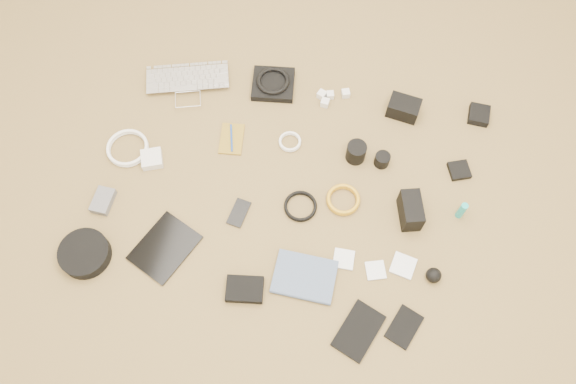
% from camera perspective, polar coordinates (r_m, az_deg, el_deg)
% --- Properties ---
extents(laptop, '(0.39, 0.33, 0.03)m').
position_cam_1_polar(laptop, '(2.34, -10.12, 10.33)').
color(laptop, silver).
rests_on(laptop, ground).
extents(headphone_pouch, '(0.19, 0.18, 0.03)m').
position_cam_1_polar(headphone_pouch, '(2.31, -1.52, 10.89)').
color(headphone_pouch, black).
rests_on(headphone_pouch, ground).
extents(headphones, '(0.17, 0.17, 0.02)m').
position_cam_1_polar(headphones, '(2.29, -1.53, 11.23)').
color(headphones, black).
rests_on(headphones, headphone_pouch).
extents(charger_a, '(0.04, 0.04, 0.03)m').
position_cam_1_polar(charger_a, '(2.29, 3.45, 9.84)').
color(charger_a, silver).
rests_on(charger_a, ground).
extents(charger_b, '(0.04, 0.04, 0.03)m').
position_cam_1_polar(charger_b, '(2.29, 4.30, 9.79)').
color(charger_b, silver).
rests_on(charger_b, ground).
extents(charger_c, '(0.04, 0.04, 0.03)m').
position_cam_1_polar(charger_c, '(2.30, 5.87, 9.92)').
color(charger_c, silver).
rests_on(charger_c, ground).
extents(charger_d, '(0.03, 0.03, 0.03)m').
position_cam_1_polar(charger_d, '(2.26, 3.78, 9.04)').
color(charger_d, silver).
rests_on(charger_d, ground).
extents(dslr_camera, '(0.13, 0.10, 0.07)m').
position_cam_1_polar(dslr_camera, '(2.27, 11.66, 8.36)').
color(dslr_camera, black).
rests_on(dslr_camera, ground).
extents(lens_pouch, '(0.08, 0.09, 0.03)m').
position_cam_1_polar(lens_pouch, '(2.35, 18.83, 7.44)').
color(lens_pouch, black).
rests_on(lens_pouch, ground).
extents(notebook_olive, '(0.11, 0.15, 0.01)m').
position_cam_1_polar(notebook_olive, '(2.19, -5.75, 5.39)').
color(notebook_olive, olive).
rests_on(notebook_olive, ground).
extents(pen_blue, '(0.04, 0.12, 0.01)m').
position_cam_1_polar(pen_blue, '(2.19, -5.77, 5.49)').
color(pen_blue, '#143CA5').
rests_on(pen_blue, notebook_olive).
extents(cable_white_a, '(0.11, 0.11, 0.01)m').
position_cam_1_polar(cable_white_a, '(2.17, 0.20, 5.07)').
color(cable_white_a, white).
rests_on(cable_white_a, ground).
extents(lens_a, '(0.09, 0.09, 0.08)m').
position_cam_1_polar(lens_a, '(2.13, 6.93, 4.04)').
color(lens_a, black).
rests_on(lens_a, ground).
extents(lens_b, '(0.08, 0.08, 0.05)m').
position_cam_1_polar(lens_b, '(2.14, 9.54, 3.25)').
color(lens_b, black).
rests_on(lens_b, ground).
extents(card_reader, '(0.10, 0.10, 0.02)m').
position_cam_1_polar(card_reader, '(2.21, 17.00, 2.12)').
color(card_reader, black).
rests_on(card_reader, ground).
extents(power_brick, '(0.10, 0.10, 0.03)m').
position_cam_1_polar(power_brick, '(2.19, -13.66, 3.29)').
color(power_brick, silver).
rests_on(power_brick, ground).
extents(cable_white_b, '(0.18, 0.18, 0.01)m').
position_cam_1_polar(cable_white_b, '(2.24, -15.94, 4.23)').
color(cable_white_b, white).
rests_on(cable_white_b, ground).
extents(cable_black, '(0.15, 0.15, 0.01)m').
position_cam_1_polar(cable_black, '(2.05, 1.27, -1.52)').
color(cable_black, black).
rests_on(cable_black, ground).
extents(cable_yellow, '(0.13, 0.13, 0.01)m').
position_cam_1_polar(cable_yellow, '(2.07, 5.61, -0.86)').
color(cable_yellow, '#C38D16').
rests_on(cable_yellow, ground).
extents(flash, '(0.10, 0.14, 0.10)m').
position_cam_1_polar(flash, '(2.05, 12.35, -1.83)').
color(flash, black).
rests_on(flash, ground).
extents(lens_cleaner, '(0.03, 0.03, 0.09)m').
position_cam_1_polar(lens_cleaner, '(2.10, 17.23, -1.81)').
color(lens_cleaner, teal).
rests_on(lens_cleaner, ground).
extents(battery_charger, '(0.07, 0.10, 0.03)m').
position_cam_1_polar(battery_charger, '(2.16, -18.28, -0.85)').
color(battery_charger, '#56565B').
rests_on(battery_charger, ground).
extents(tablet, '(0.24, 0.27, 0.01)m').
position_cam_1_polar(tablet, '(2.04, -12.41, -5.54)').
color(tablet, black).
rests_on(tablet, ground).
extents(phone, '(0.07, 0.11, 0.01)m').
position_cam_1_polar(phone, '(2.05, -5.01, -2.13)').
color(phone, black).
rests_on(phone, ground).
extents(filter_case_left, '(0.08, 0.08, 0.01)m').
position_cam_1_polar(filter_case_left, '(1.99, 5.68, -6.80)').
color(filter_case_left, silver).
rests_on(filter_case_left, ground).
extents(filter_case_mid, '(0.09, 0.09, 0.01)m').
position_cam_1_polar(filter_case_mid, '(1.99, 8.88, -7.87)').
color(filter_case_mid, silver).
rests_on(filter_case_mid, ground).
extents(filter_case_right, '(0.09, 0.09, 0.01)m').
position_cam_1_polar(filter_case_right, '(2.01, 11.61, -7.34)').
color(filter_case_right, silver).
rests_on(filter_case_right, ground).
extents(air_blower, '(0.07, 0.07, 0.05)m').
position_cam_1_polar(air_blower, '(2.00, 14.57, -8.19)').
color(air_blower, black).
rests_on(air_blower, ground).
extents(headphone_case, '(0.19, 0.19, 0.05)m').
position_cam_1_polar(headphone_case, '(2.09, -19.95, -5.90)').
color(headphone_case, black).
rests_on(headphone_case, ground).
extents(drive_case, '(0.14, 0.11, 0.03)m').
position_cam_1_polar(drive_case, '(1.94, -4.42, -9.83)').
color(drive_case, black).
rests_on(drive_case, ground).
extents(paperback, '(0.21, 0.16, 0.02)m').
position_cam_1_polar(paperback, '(1.93, 1.19, -10.81)').
color(paperback, '#465877').
rests_on(paperback, ground).
extents(notebook_black_a, '(0.17, 0.21, 0.01)m').
position_cam_1_polar(notebook_black_a, '(1.93, 7.18, -13.81)').
color(notebook_black_a, black).
rests_on(notebook_black_a, ground).
extents(notebook_black_b, '(0.12, 0.15, 0.01)m').
position_cam_1_polar(notebook_black_b, '(1.96, 11.71, -13.27)').
color(notebook_black_b, black).
rests_on(notebook_black_b, ground).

